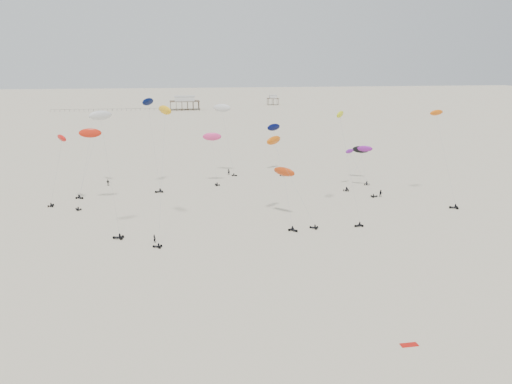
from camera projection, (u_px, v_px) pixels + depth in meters
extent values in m
plane|color=beige|center=(215.00, 142.00, 215.34)|extent=(900.00, 900.00, 0.00)
cube|color=brown|center=(185.00, 101.00, 355.48)|extent=(21.00, 13.00, 0.30)
cube|color=silver|center=(184.00, 99.00, 355.03)|extent=(14.00, 8.40, 3.20)
cube|color=#B2B2AD|center=(184.00, 96.00, 354.58)|extent=(15.00, 9.00, 0.30)
cube|color=brown|center=(273.00, 98.00, 395.00)|extent=(9.00, 7.00, 0.30)
cube|color=silver|center=(273.00, 97.00, 394.66)|extent=(5.60, 4.20, 2.40)
cube|color=#B2B2AD|center=(273.00, 95.00, 394.31)|extent=(6.00, 4.50, 0.30)
cube|color=black|center=(110.00, 109.00, 348.79)|extent=(80.00, 0.10, 0.10)
cylinder|color=gray|center=(356.00, 170.00, 135.38)|extent=(0.03, 0.03, 11.22)
ellipsoid|color=purple|center=(365.00, 149.00, 135.52)|extent=(4.46, 3.24, 2.07)
cylinder|color=gray|center=(161.00, 177.00, 96.83)|extent=(0.03, 0.03, 26.14)
ellipsoid|color=yellow|center=(165.00, 110.00, 99.48)|extent=(3.80, 4.77, 2.24)
cylinder|color=gray|center=(228.00, 143.00, 150.38)|extent=(0.03, 0.03, 19.35)
ellipsoid|color=silver|center=(222.00, 108.00, 147.99)|extent=(5.61, 3.67, 2.56)
cylinder|color=gray|center=(57.00, 173.00, 119.54)|extent=(0.03, 0.03, 15.42)
ellipsoid|color=red|center=(62.00, 138.00, 118.41)|extent=(3.84, 4.64, 2.16)
cylinder|color=gray|center=(289.00, 201.00, 106.60)|extent=(0.03, 0.03, 13.07)
ellipsoid|color=#C83B0E|center=(284.00, 172.00, 109.87)|extent=(5.54, 5.80, 2.78)
cylinder|color=gray|center=(88.00, 164.00, 132.99)|extent=(0.03, 0.03, 20.23)
ellipsoid|color=#5F167A|center=(96.00, 132.00, 138.38)|extent=(3.85, 3.77, 1.94)
cylinder|color=gray|center=(84.00, 172.00, 117.86)|extent=(0.03, 0.03, 17.02)
ellipsoid|color=red|center=(90.00, 133.00, 117.95)|extent=(5.30, 1.84, 2.57)
cylinder|color=gray|center=(445.00, 159.00, 121.70)|extent=(0.03, 0.03, 23.18)
ellipsoid|color=orange|center=(436.00, 113.00, 124.39)|extent=(4.39, 2.91, 1.98)
cylinder|color=gray|center=(110.00, 179.00, 96.15)|extent=(0.03, 0.03, 22.78)
ellipsoid|color=silver|center=(100.00, 115.00, 93.51)|extent=(4.64, 3.31, 2.16)
cylinder|color=gray|center=(361.00, 173.00, 133.50)|extent=(0.03, 0.03, 15.59)
ellipsoid|color=#771C9D|center=(350.00, 151.00, 138.09)|extent=(3.37, 2.64, 1.58)
cylinder|color=gray|center=(349.00, 169.00, 109.54)|extent=(0.03, 0.03, 24.87)
ellipsoid|color=#D4DF12|center=(340.00, 114.00, 112.96)|extent=(3.45, 4.03, 1.92)
cylinder|color=gray|center=(154.00, 148.00, 132.55)|extent=(0.03, 0.03, 22.61)
ellipsoid|color=#040D37|center=(148.00, 102.00, 131.54)|extent=(4.01, 4.89, 2.32)
cylinder|color=gray|center=(278.00, 152.00, 153.79)|extent=(0.03, 0.03, 14.25)
ellipsoid|color=#040A3B|center=(274.00, 127.00, 154.87)|extent=(5.34, 4.22, 2.51)
cylinder|color=gray|center=(214.00, 162.00, 140.17)|extent=(0.03, 0.03, 12.26)
ellipsoid|color=#ED3781|center=(212.00, 137.00, 139.38)|extent=(5.39, 2.19, 2.53)
cylinder|color=gray|center=(364.00, 167.00, 144.10)|extent=(0.03, 0.03, 10.09)
ellipsoid|color=black|center=(361.00, 149.00, 146.32)|extent=(5.24, 3.72, 2.43)
cylinder|color=gray|center=(293.00, 184.00, 106.79)|extent=(0.03, 0.03, 19.94)
ellipsoid|color=orange|center=(274.00, 140.00, 108.78)|extent=(4.80, 4.69, 2.40)
imported|color=black|center=(155.00, 242.00, 96.87)|extent=(0.83, 0.82, 1.90)
imported|color=black|center=(381.00, 197.00, 129.21)|extent=(1.22, 0.93, 2.20)
imported|color=black|center=(108.00, 185.00, 140.99)|extent=(1.25, 0.72, 2.05)
imported|color=black|center=(229.00, 175.00, 154.28)|extent=(0.95, 0.84, 2.18)
cube|color=#BA120B|center=(409.00, 345.00, 61.93)|extent=(2.22, 0.94, 0.08)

